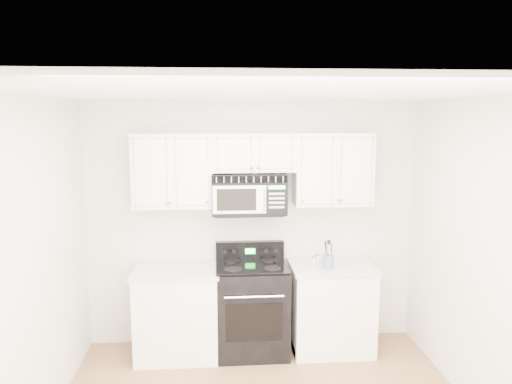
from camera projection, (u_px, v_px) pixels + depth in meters
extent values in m
cube|color=white|center=(271.00, 92.00, 3.43)|extent=(3.50, 3.50, 0.01)
cube|color=silver|center=(253.00, 223.00, 5.35)|extent=(3.50, 0.01, 2.60)
cube|color=silver|center=(22.00, 281.00, 3.48)|extent=(0.01, 3.50, 2.60)
cube|color=silver|center=(501.00, 269.00, 3.76)|extent=(0.01, 3.50, 2.60)
cube|color=white|center=(177.00, 313.00, 5.10)|extent=(0.82, 0.63, 0.88)
cube|color=silver|center=(176.00, 270.00, 5.03)|extent=(0.86, 0.65, 0.04)
cube|color=black|center=(178.00, 347.00, 5.20)|extent=(0.82, 0.55, 0.10)
cube|color=white|center=(331.00, 309.00, 5.23)|extent=(0.82, 0.63, 0.88)
cube|color=silver|center=(332.00, 266.00, 5.16)|extent=(0.86, 0.65, 0.04)
cube|color=black|center=(329.00, 342.00, 5.33)|extent=(0.82, 0.55, 0.10)
cube|color=black|center=(252.00, 309.00, 5.16)|extent=(0.73, 0.62, 0.92)
cube|color=black|center=(254.00, 322.00, 4.85)|extent=(0.56, 0.01, 0.38)
cylinder|color=silver|center=(254.00, 297.00, 4.79)|extent=(0.58, 0.02, 0.02)
cube|color=black|center=(252.00, 266.00, 5.09)|extent=(0.73, 0.62, 0.02)
cube|color=black|center=(250.00, 250.00, 5.35)|extent=(0.73, 0.08, 0.19)
cube|color=#22FC38|center=(250.00, 251.00, 5.30)|extent=(0.11, 0.00, 0.06)
cube|color=white|center=(173.00, 171.00, 5.03)|extent=(0.80, 0.33, 0.75)
cube|color=white|center=(333.00, 169.00, 5.16)|extent=(0.80, 0.33, 0.75)
cube|color=white|center=(254.00, 152.00, 5.07)|extent=(0.84, 0.33, 0.39)
sphere|color=gold|center=(170.00, 203.00, 4.89)|extent=(0.03, 0.03, 0.03)
sphere|color=gold|center=(207.00, 202.00, 4.92)|extent=(0.03, 0.03, 0.03)
sphere|color=gold|center=(303.00, 201.00, 4.99)|extent=(0.03, 0.03, 0.03)
sphere|color=gold|center=(338.00, 200.00, 5.02)|extent=(0.03, 0.03, 0.03)
sphere|color=gold|center=(252.00, 167.00, 4.90)|extent=(0.03, 0.03, 0.03)
sphere|color=gold|center=(258.00, 167.00, 4.91)|extent=(0.03, 0.03, 0.03)
cylinder|color=red|center=(253.00, 172.00, 4.91)|extent=(0.00, 0.00, 0.10)
sphere|color=gold|center=(253.00, 178.00, 4.92)|extent=(0.03, 0.03, 0.03)
cube|color=black|center=(249.00, 193.00, 5.10)|extent=(0.76, 0.38, 0.42)
cube|color=#BBB7B0|center=(250.00, 179.00, 4.90)|extent=(0.74, 0.01, 0.07)
cube|color=#AAA9B0|center=(240.00, 200.00, 4.91)|extent=(0.53, 0.01, 0.28)
cube|color=black|center=(237.00, 200.00, 4.90)|extent=(0.39, 0.01, 0.22)
cube|color=black|center=(277.00, 199.00, 4.94)|extent=(0.21, 0.01, 0.28)
cube|color=#22FC38|center=(277.00, 187.00, 4.91)|extent=(0.17, 0.00, 0.03)
cylinder|color=silver|center=(265.00, 200.00, 4.89)|extent=(0.02, 0.02, 0.24)
cylinder|color=slate|center=(328.00, 262.00, 4.99)|extent=(0.11, 0.11, 0.14)
cylinder|color=#A67D51|center=(331.00, 255.00, 4.99)|extent=(0.01, 0.01, 0.24)
cylinder|color=black|center=(326.00, 254.00, 5.01)|extent=(0.01, 0.01, 0.26)
cylinder|color=#A67D51|center=(327.00, 254.00, 4.95)|extent=(0.01, 0.01, 0.28)
cylinder|color=black|center=(331.00, 255.00, 4.99)|extent=(0.01, 0.01, 0.24)
cylinder|color=#A67D51|center=(326.00, 254.00, 5.01)|extent=(0.01, 0.01, 0.26)
cylinder|color=black|center=(327.00, 254.00, 4.95)|extent=(0.01, 0.01, 0.28)
cylinder|color=silver|center=(314.00, 262.00, 5.09)|extent=(0.04, 0.04, 0.09)
cylinder|color=silver|center=(314.00, 257.00, 5.09)|extent=(0.04, 0.04, 0.02)
cylinder|color=silver|center=(318.00, 260.00, 5.17)|extent=(0.04, 0.04, 0.09)
cylinder|color=silver|center=(318.00, 255.00, 5.16)|extent=(0.04, 0.04, 0.02)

